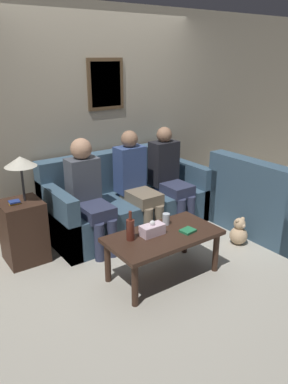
# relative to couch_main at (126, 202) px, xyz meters

# --- Properties ---
(ground_plane) EXTENTS (16.00, 16.00, 0.00)m
(ground_plane) POSITION_rel_couch_main_xyz_m (0.00, -0.53, -0.31)
(ground_plane) COLOR #ADA899
(wall_back) EXTENTS (9.00, 0.08, 2.60)m
(wall_back) POSITION_rel_couch_main_xyz_m (0.00, 0.46, 0.99)
(wall_back) COLOR #9E937F
(wall_back) RESTS_ON ground_plane
(couch_main) EXTENTS (1.99, 0.87, 0.92)m
(couch_main) POSITION_rel_couch_main_xyz_m (0.00, 0.00, 0.00)
(couch_main) COLOR #385166
(couch_main) RESTS_ON ground_plane
(couch_side) EXTENTS (0.87, 1.26, 0.92)m
(couch_side) POSITION_rel_couch_main_xyz_m (1.33, -1.08, 0.00)
(couch_side) COLOR #385166
(couch_side) RESTS_ON ground_plane
(coffee_table) EXTENTS (1.08, 0.58, 0.45)m
(coffee_table) POSITION_rel_couch_main_xyz_m (-0.33, -1.16, 0.07)
(coffee_table) COLOR #382319
(coffee_table) RESTS_ON ground_plane
(side_table_with_lamp) EXTENTS (0.41, 0.40, 1.12)m
(side_table_with_lamp) POSITION_rel_couch_main_xyz_m (-1.31, -0.09, 0.08)
(side_table_with_lamp) COLOR #382319
(side_table_with_lamp) RESTS_ON ground_plane
(wine_bottle) EXTENTS (0.08, 0.08, 0.28)m
(wine_bottle) POSITION_rel_couch_main_xyz_m (-0.64, -1.07, 0.24)
(wine_bottle) COLOR #562319
(wine_bottle) RESTS_ON coffee_table
(drinking_glass) EXTENTS (0.07, 0.07, 0.11)m
(drinking_glass) POSITION_rel_couch_main_xyz_m (-0.18, -1.00, 0.19)
(drinking_glass) COLOR silver
(drinking_glass) RESTS_ON coffee_table
(book_stack) EXTENTS (0.15, 0.13, 0.02)m
(book_stack) POSITION_rel_couch_main_xyz_m (-0.11, -1.25, 0.15)
(book_stack) COLOR #237547
(book_stack) RESTS_ON coffee_table
(tissue_box) EXTENTS (0.23, 0.12, 0.15)m
(tissue_box) POSITION_rel_couch_main_xyz_m (-0.42, -1.11, 0.19)
(tissue_box) COLOR silver
(tissue_box) RESTS_ON coffee_table
(person_left) EXTENTS (0.34, 0.64, 1.21)m
(person_left) POSITION_rel_couch_main_xyz_m (-0.61, -0.20, 0.34)
(person_left) COLOR #2D334C
(person_left) RESTS_ON ground_plane
(person_middle) EXTENTS (0.34, 0.65, 1.21)m
(person_middle) POSITION_rel_couch_main_xyz_m (0.03, -0.16, 0.33)
(person_middle) COLOR #756651
(person_middle) RESTS_ON ground_plane
(person_right) EXTENTS (0.34, 0.61, 1.21)m
(person_right) POSITION_rel_couch_main_xyz_m (0.52, -0.18, 0.33)
(person_right) COLOR #2D334C
(person_right) RESTS_ON ground_plane
(teddy_bear) EXTENTS (0.20, 0.20, 0.32)m
(teddy_bear) POSITION_rel_couch_main_xyz_m (0.78, -1.14, -0.18)
(teddy_bear) COLOR tan
(teddy_bear) RESTS_ON ground_plane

